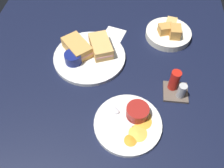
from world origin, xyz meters
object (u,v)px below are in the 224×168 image
Objects in this scene: plate_sandwich_main at (90,57)px; sandwich_half_far at (77,47)px; bread_basket_rear at (169,33)px; ramekin_dark_sauce at (73,57)px; spoon_by_gravy_ramekin at (118,113)px; spoon_by_dark_ramekin at (84,53)px; ramekin_light_gravy at (138,111)px; sandwich_half_near at (101,46)px; condiment_caddy at (176,86)px; plate_chips_companion at (128,124)px.

plate_sandwich_main is 2.01× the size of sandwich_half_far.
ramekin_dark_sauce is at bearing -62.08° from bread_basket_rear.
bread_basket_rear reaches higher than plate_sandwich_main.
sandwich_half_far is (-1.93, -5.30, 3.20)cm from plate_sandwich_main.
plate_sandwich_main is at bearing -151.05° from spoon_by_gravy_ramekin.
ramekin_dark_sauce is (5.37, -0.43, -0.15)cm from sandwich_half_far.
ramekin_light_gravy reaches higher than spoon_by_dark_ramekin.
sandwich_half_near reaches higher than plate_sandwich_main.
bread_basket_rear is (-16.08, 35.19, 0.28)cm from spoon_by_dark_ramekin.
spoon_by_dark_ramekin is 1.03× the size of spoon_by_gravy_ramekin.
condiment_caddy is (30.36, 1.66, 1.16)cm from bread_basket_rear.
sandwich_half_far is at bearing -80.01° from sandwich_half_near.
spoon_by_dark_ramekin is at bearing -138.77° from ramekin_light_gravy.
ramekin_dark_sauce is at bearing -54.89° from sandwich_half_near.
bread_basket_rear is at bearing 117.92° from ramekin_dark_sauce.
sandwich_half_far is at bearing -109.25° from spoon_by_dark_ramekin.
plate_sandwich_main is 6.49cm from sandwich_half_far.
bread_basket_rear is 30.43cm from condiment_caddy.
plate_chips_companion is at bearing 34.19° from spoon_by_dark_ramekin.
sandwich_half_far is 1.75× the size of spoon_by_gravy_ramekin.
plate_chips_companion is 22.92cm from condiment_caddy.
plate_sandwich_main is at bearing 69.06° from spoon_by_dark_ramekin.
sandwich_half_far is (1.70, -9.63, 0.00)cm from sandwich_half_near.
sandwich_half_far is 5.39cm from ramekin_dark_sauce.
plate_sandwich_main is 3.53× the size of spoon_by_gravy_ramekin.
ramekin_dark_sauce is at bearing -37.74° from spoon_by_dark_ramekin.
ramekin_light_gravy is (-3.46, 2.88, 2.96)cm from plate_chips_companion.
bread_basket_rear is (-42.90, 18.49, 0.28)cm from spoon_by_gravy_ramekin.
ramekin_light_gravy is at bearing 43.54° from sandwich_half_far.
spoon_by_dark_ramekin is at bearing -111.18° from condiment_caddy.
sandwich_half_near is 12.29cm from ramekin_dark_sauce.
bread_basket_rear reaches higher than ramekin_light_gravy.
sandwich_half_far is at bearing -68.45° from bread_basket_rear.
ramekin_dark_sauce is 5.81cm from spoon_by_dark_ramekin.
spoon_by_gravy_ramekin is (25.91, 14.33, 1.16)cm from plate_sandwich_main.
spoon_by_gravy_ramekin is at bearing 18.72° from sandwich_half_near.
sandwich_half_far reaches higher than plate_sandwich_main.
plate_sandwich_main is 1.49× the size of bread_basket_rear.
plate_chips_companion is (29.12, 18.03, 0.00)cm from plate_sandwich_main.
ramekin_light_gravy is 18.31cm from condiment_caddy.
sandwich_half_near is 9.77cm from sandwich_half_far.
plate_chips_companion is at bearing 36.93° from sandwich_half_far.
spoon_by_dark_ramekin is at bearing -148.09° from spoon_by_gravy_ramekin.
ramekin_dark_sauce is 41.42cm from condiment_caddy.
sandwich_half_near reaches higher than ramekin_light_gravy.
plate_sandwich_main is 4.32× the size of ramekin_dark_sauce.
ramekin_light_gravy is at bearing 50.17° from ramekin_dark_sauce.
bread_basket_rear is at bearing 156.68° from spoon_by_gravy_ramekin.
bread_basket_rear reaches higher than sandwich_half_near.
spoon_by_gravy_ramekin is 0.89× the size of condiment_caddy.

